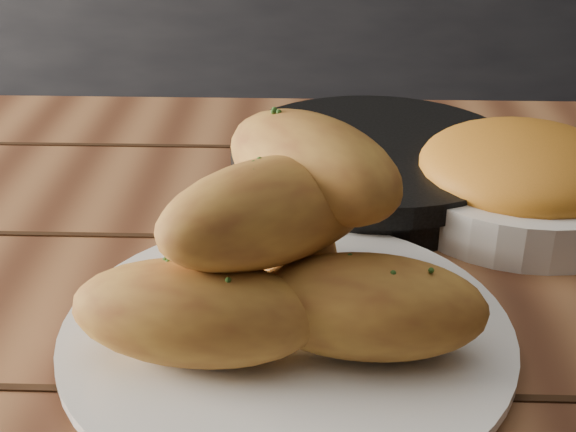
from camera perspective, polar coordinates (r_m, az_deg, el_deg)
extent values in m
cube|color=black|center=(2.47, -2.45, 12.57)|extent=(2.80, 0.60, 0.90)
cube|color=#915C36|center=(0.60, -2.27, -7.86)|extent=(1.54, 0.92, 0.04)
cylinder|color=white|center=(0.54, -0.07, -8.87)|extent=(0.27, 0.27, 0.01)
cylinder|color=white|center=(0.54, -0.07, -8.18)|extent=(0.30, 0.30, 0.01)
ellipsoid|color=gold|center=(0.49, -6.62, -6.85)|extent=(0.16, 0.08, 0.07)
ellipsoid|color=gold|center=(0.50, 5.60, -6.44)|extent=(0.15, 0.08, 0.07)
ellipsoid|color=gold|center=(0.57, -0.39, -1.87)|extent=(0.10, 0.16, 0.07)
ellipsoid|color=gold|center=(0.49, -1.27, 0.34)|extent=(0.16, 0.14, 0.07)
ellipsoid|color=gold|center=(0.51, 1.71, 3.57)|extent=(0.15, 0.15, 0.07)
cylinder|color=black|center=(0.77, 6.17, 3.13)|extent=(0.26, 0.26, 0.03)
cylinder|color=black|center=(0.76, 6.25, 4.51)|extent=(0.27, 0.27, 0.02)
cube|color=black|center=(0.84, 19.53, 5.12)|extent=(0.14, 0.06, 0.01)
cylinder|color=white|center=(0.74, 16.21, 1.60)|extent=(0.22, 0.22, 0.04)
ellipsoid|color=orange|center=(0.73, 16.46, 3.37)|extent=(0.18, 0.18, 0.06)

